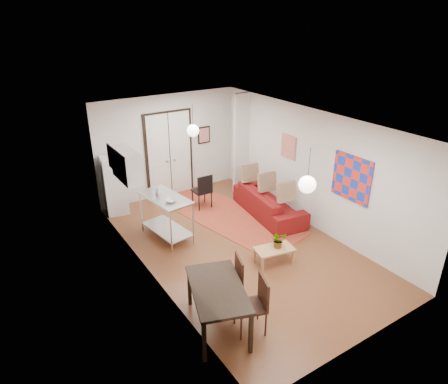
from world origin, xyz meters
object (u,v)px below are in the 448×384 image
dining_chair_far (247,298)px  black_side_chair (200,187)px  fridge (115,185)px  sofa (269,203)px  coffee_table (274,250)px  kitchen_counter (166,210)px  dining_table (218,292)px  dining_chair_near (224,277)px

dining_chair_far → black_side_chair: bearing=178.6°
fridge → dining_chair_far: fridge is taller
sofa → fridge: size_ratio=1.53×
fridge → coffee_table: bearing=-56.1°
kitchen_counter → dining_table: kitchen_counter is taller
coffee_table → kitchen_counter: 2.68m
coffee_table → dining_chair_far: size_ratio=0.88×
dining_chair_near → dining_chair_far: (0.00, -0.70, 0.00)m
kitchen_counter → dining_chair_far: bearing=-100.7°
fridge → black_side_chair: fridge is taller
sofa → dining_chair_far: 4.20m
sofa → dining_table: dining_table is taller
coffee_table → dining_chair_far: 2.01m
kitchen_counter → dining_table: bearing=-108.2°
fridge → black_side_chair: 2.25m
fridge → kitchen_counter: bearing=-65.1°
sofa → dining_chair_near: size_ratio=2.38×
dining_chair_far → fridge: bearing=-156.7°
sofa → fridge: bearing=63.2°
dining_table → dining_chair_near: bearing=47.5°
black_side_chair → coffee_table: bearing=89.9°
dining_table → kitchen_counter: bearing=79.8°
dining_table → dining_chair_far: size_ratio=1.65×
dining_chair_far → black_side_chair: 4.78m
coffee_table → sofa: bearing=54.3°
sofa → dining_chair_near: 3.73m
coffee_table → black_side_chair: size_ratio=0.91×
dining_table → fridge: bearing=90.0°
coffee_table → dining_chair_near: 1.69m
dining_chair_near → dining_chair_far: 0.70m
dining_table → black_side_chair: 4.71m
sofa → kitchen_counter: bearing=89.6°
dining_chair_near → black_side_chair: size_ratio=1.03×
kitchen_counter → coffee_table: bearing=-65.4°
black_side_chair → dining_chair_far: bearing=70.8°
sofa → coffee_table: bearing=152.3°
dining_chair_near → kitchen_counter: bearing=-164.5°
fridge → black_side_chair: bearing=-14.4°
dining_chair_near → black_side_chair: bearing=175.2°
sofa → fridge: fridge is taller
fridge → dining_table: size_ratio=0.94×
coffee_table → kitchen_counter: size_ratio=0.61×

